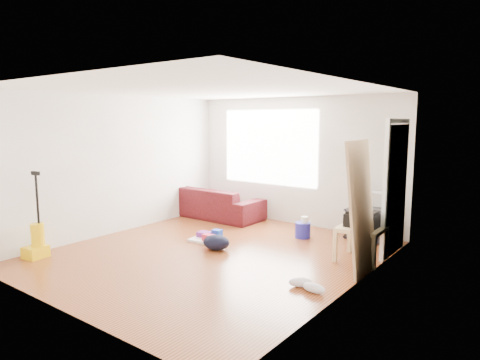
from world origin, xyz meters
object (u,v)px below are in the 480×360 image
Objects in this scene: vacuum at (37,242)px; cleaning_tray at (209,238)px; tv_stand at (369,224)px; side_table at (361,232)px; sofa at (214,217)px; backpack at (216,250)px; bucket at (303,237)px.

cleaning_tray is at bearing 47.91° from vacuum.
tv_stand is 1.19m from side_table.
sofa reaches higher than backpack.
bucket is (-0.98, -0.56, -0.27)m from tv_stand.
cleaning_tray is (1.13, -1.45, 0.06)m from sofa.
tv_stand reaches higher than cleaning_tray.
sofa is 3.44× the size of side_table.
side_table reaches higher than backpack.
sofa is at bearing 115.63° from backpack.
side_table is 4.85m from vacuum.
sofa reaches higher than bucket.
tv_stand is at bearing 29.62° from bucket.
bucket is at bearing -147.27° from tv_stand.
bucket is at bearing 43.44° from vacuum.
side_table is 1.47m from bucket.
sofa is 5.07× the size of backpack.
backpack is at bearing 131.73° from sofa.
cleaning_tray is at bearing -166.68° from side_table.
sofa is 1.69× the size of vacuum.
bucket reaches higher than backpack.
cleaning_tray reaches higher than backpack.
bucket is at bearing 46.64° from backpack.
vacuum is at bearing -144.65° from side_table.
tv_stand is at bearing 104.76° from side_table.
backpack is (1.56, -1.75, 0.00)m from sofa.
sofa is 1.84m from cleaning_tray.
tv_stand is 1.81× the size of backpack.
bucket is 0.62× the size of backpack.
bucket is at bearing 155.70° from side_table.
side_table is 1.10× the size of cleaning_tray.
backpack is 2.72m from vacuum.
tv_stand is 5.37m from vacuum.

